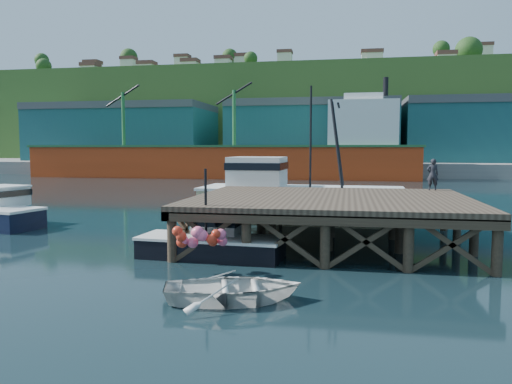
% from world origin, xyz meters
% --- Properties ---
extents(ground, '(300.00, 300.00, 0.00)m').
position_xyz_m(ground, '(0.00, 0.00, 0.00)').
color(ground, black).
rests_on(ground, ground).
extents(wharf, '(12.00, 10.00, 2.62)m').
position_xyz_m(wharf, '(5.50, -0.19, 1.94)').
color(wharf, brown).
rests_on(wharf, ground).
extents(far_quay, '(160.00, 40.00, 2.00)m').
position_xyz_m(far_quay, '(0.00, 70.00, 1.00)').
color(far_quay, gray).
rests_on(far_quay, ground).
extents(warehouse_left, '(32.00, 16.00, 9.00)m').
position_xyz_m(warehouse_left, '(-35.00, 65.00, 6.50)').
color(warehouse_left, '#1B5A58').
rests_on(warehouse_left, far_quay).
extents(warehouse_mid, '(28.00, 16.00, 9.00)m').
position_xyz_m(warehouse_mid, '(0.00, 65.00, 6.50)').
color(warehouse_mid, '#1B5A58').
rests_on(warehouse_mid, far_quay).
extents(warehouse_right, '(30.00, 16.00, 9.00)m').
position_xyz_m(warehouse_right, '(30.00, 65.00, 6.50)').
color(warehouse_right, '#1B5A58').
rests_on(warehouse_right, far_quay).
extents(cargo_ship, '(55.50, 10.00, 13.75)m').
position_xyz_m(cargo_ship, '(-8.46, 48.00, 3.31)').
color(cargo_ship, red).
rests_on(cargo_ship, ground).
extents(hillside, '(220.00, 50.00, 22.00)m').
position_xyz_m(hillside, '(0.00, 100.00, 11.00)').
color(hillside, '#2D511E').
rests_on(hillside, ground).
extents(boat_black, '(5.80, 4.86, 3.50)m').
position_xyz_m(boat_black, '(1.07, -3.52, 0.64)').
color(boat_black, black).
rests_on(boat_black, ground).
extents(trawler, '(11.78, 4.56, 7.79)m').
position_xyz_m(trawler, '(3.32, 6.50, 1.60)').
color(trawler, beige).
rests_on(trawler, ground).
extents(dinghy, '(4.43, 3.68, 0.79)m').
position_xyz_m(dinghy, '(3.18, -9.05, 0.40)').
color(dinghy, silver).
rests_on(dinghy, ground).
extents(dockworker, '(0.59, 0.40, 1.60)m').
position_xyz_m(dockworker, '(10.49, 4.28, 2.92)').
color(dockworker, black).
rests_on(dockworker, wharf).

